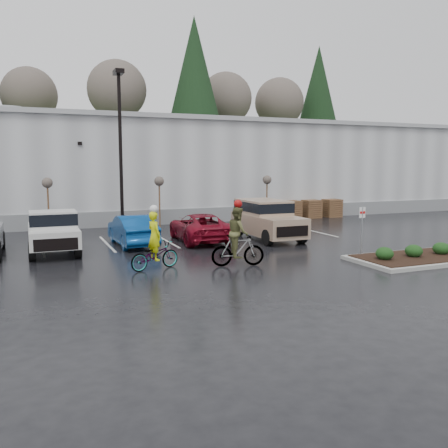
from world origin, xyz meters
name	(u,v)px	position (x,y,z in m)	size (l,w,h in m)	color
ground	(284,267)	(0.00, 0.00, 0.00)	(120.00, 120.00, 0.00)	black
warehouse	(149,168)	(0.00, 21.99, 3.65)	(60.50, 15.50, 7.20)	#A2A3A6
wooded_ridge	(106,172)	(0.00, 45.00, 3.00)	(80.00, 25.00, 6.00)	#243B18
lamppost	(120,134)	(-4.00, 12.00, 5.69)	(0.50, 1.00, 9.22)	black
sapling_west	(47,186)	(-8.00, 13.00, 2.73)	(0.60, 0.60, 3.20)	#513020
sapling_mid	(159,184)	(-1.50, 13.00, 2.73)	(0.60, 0.60, 3.20)	#513020
sapling_east	(267,182)	(6.00, 13.00, 2.73)	(0.60, 0.60, 3.20)	#513020
pallet_stack_a	(291,210)	(8.50, 14.00, 0.68)	(1.20, 1.20, 1.35)	#513020
pallet_stack_b	(311,209)	(10.20, 14.00, 0.68)	(1.20, 1.20, 1.35)	#513020
pallet_stack_c	(332,208)	(12.00, 14.00, 0.68)	(1.20, 1.20, 1.35)	#513020
curb_island	(441,256)	(7.00, -1.00, 0.07)	(8.00, 3.00, 0.15)	gray
mulch_bed	(441,254)	(7.00, -1.00, 0.17)	(7.60, 2.60, 0.04)	black
shrub_a	(385,254)	(4.00, -1.00, 0.41)	(0.70, 0.70, 0.52)	black
shrub_b	(414,251)	(5.50, -1.00, 0.41)	(0.70, 0.70, 0.52)	black
shrub_c	(441,249)	(7.00, -1.00, 0.41)	(0.70, 0.70, 0.52)	black
fire_lane_sign	(362,226)	(3.80, 0.20, 1.41)	(0.30, 0.05, 2.20)	gray
pickup_white	(53,231)	(-8.08, 6.69, 0.98)	(2.10, 5.20, 1.96)	silver
car_blue	(132,230)	(-4.39, 7.20, 0.75)	(1.59, 4.56, 1.50)	navy
car_red	(200,227)	(-0.92, 7.12, 0.72)	(2.39, 5.18, 1.44)	maroon
suv_tan	(268,220)	(2.61, 6.33, 1.03)	(2.20, 5.10, 2.06)	tan
cyclist_hivis	(155,250)	(-4.71, 1.50, 0.75)	(2.13, 1.25, 2.44)	#3F3F44
cyclist_olive	(238,242)	(-1.57, 0.84, 0.93)	(2.08, 1.05, 2.60)	#3F3F44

